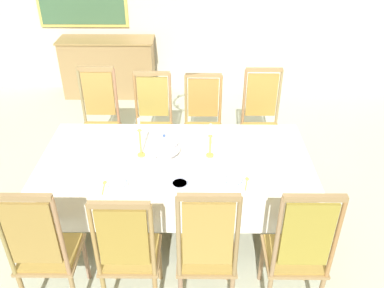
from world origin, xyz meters
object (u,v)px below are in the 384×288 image
(chair_south_b, at_px, (129,251))
(chair_south_c, at_px, (207,250))
(dining_table, at_px, (176,163))
(chair_north_d, at_px, (261,121))
(spoon_primary, at_px, (104,184))
(candlestick_east, at_px, (210,144))
(chair_south_d, at_px, (298,251))
(bowl_far_left, at_px, (180,184))
(candlestick_west, at_px, (140,141))
(bowl_near_left, at_px, (118,185))
(chair_south_a, at_px, (44,249))
(sideboard, at_px, (109,67))
(chair_north_b, at_px, (153,122))
(bowl_near_right, at_px, (234,181))
(chair_north_a, at_px, (99,120))
(spoon_secondary, at_px, (247,180))
(chair_north_c, at_px, (203,122))
(soup_tureen, at_px, (165,146))

(chair_south_b, relative_size, chair_south_c, 0.94)
(dining_table, xyz_separation_m, chair_north_d, (0.92, 0.98, -0.10))
(dining_table, distance_m, spoon_primary, 0.71)
(candlestick_east, bearing_deg, spoon_primary, -153.78)
(chair_south_d, xyz_separation_m, bowl_far_left, (-0.87, 0.54, 0.18))
(dining_table, distance_m, candlestick_west, 0.39)
(dining_table, bearing_deg, bowl_near_left, -134.48)
(chair_south_a, height_order, sideboard, chair_south_a)
(chair_north_b, height_order, spoon_primary, chair_north_b)
(chair_south_d, height_order, bowl_near_right, chair_south_d)
(chair_south_a, relative_size, sideboard, 0.84)
(chair_north_a, xyz_separation_m, chair_south_d, (1.83, -1.95, 0.01))
(chair_south_d, bearing_deg, bowl_near_right, 126.19)
(sideboard, bearing_deg, chair_north_d, 137.00)
(dining_table, bearing_deg, bowl_far_left, -83.08)
(dining_table, relative_size, spoon_secondary, 13.63)
(sideboard, bearing_deg, chair_south_d, 118.22)
(bowl_near_left, xyz_separation_m, bowl_near_right, (0.94, 0.06, -0.00))
(spoon_primary, bearing_deg, sideboard, 96.78)
(chair_south_a, bearing_deg, spoon_secondary, 21.85)
(chair_north_c, bearing_deg, chair_north_a, -0.23)
(chair_south_a, height_order, chair_north_d, chair_south_a)
(chair_north_b, bearing_deg, bowl_near_right, 120.20)
(chair_north_d, xyz_separation_m, sideboard, (-2.10, 1.96, -0.14))
(chair_south_b, distance_m, soup_tureen, 1.04)
(bowl_near_right, relative_size, spoon_primary, 0.87)
(chair_north_c, distance_m, bowl_near_left, 1.61)
(bowl_near_left, xyz_separation_m, spoon_primary, (-0.11, 0.03, -0.02))
(soup_tureen, xyz_separation_m, spoon_secondary, (0.70, -0.37, -0.10))
(candlestick_west, xyz_separation_m, spoon_primary, (-0.25, -0.43, -0.15))
(chair_north_a, distance_m, chair_north_d, 1.83)
(candlestick_east, relative_size, sideboard, 0.23)
(chair_south_c, relative_size, soup_tureen, 4.33)
(chair_south_d, xyz_separation_m, spoon_secondary, (-0.31, 0.61, 0.17))
(bowl_near_right, bearing_deg, sideboard, 116.68)
(chair_south_c, relative_size, bowl_near_right, 7.92)
(chair_north_b, relative_size, bowl_far_left, 7.91)
(chair_north_b, height_order, chair_north_c, chair_north_b)
(chair_south_a, bearing_deg, bowl_far_left, 29.24)
(candlestick_east, relative_size, bowl_near_left, 1.99)
(chair_north_c, bearing_deg, spoon_secondary, 104.29)
(bowl_near_left, bearing_deg, spoon_primary, 166.96)
(bowl_near_right, xyz_separation_m, sideboard, (-1.67, 3.33, -0.34))
(sideboard, bearing_deg, chair_north_c, 126.35)
(chair_north_c, distance_m, bowl_far_left, 1.44)
(chair_north_c, distance_m, spoon_primary, 1.64)
(chair_north_a, relative_size, candlestick_west, 3.10)
(chair_north_d, bearing_deg, chair_north_c, 0.36)
(spoon_primary, bearing_deg, chair_north_d, 39.86)
(bowl_near_left, distance_m, bowl_near_right, 0.94)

